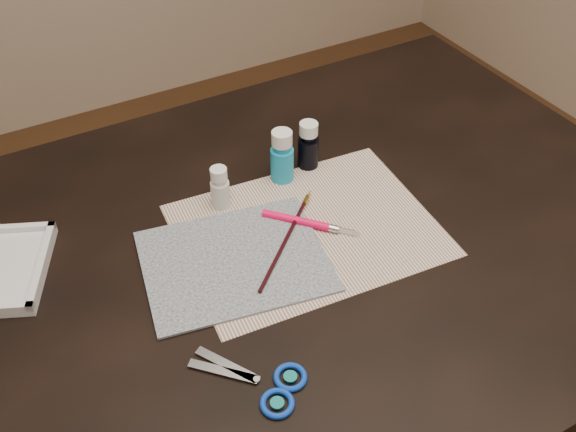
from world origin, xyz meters
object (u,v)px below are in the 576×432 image
canvas (235,261)px  paper (307,230)px  paint_bottle_white (220,188)px  paint_bottle_cyan (282,156)px  paint_bottle_navy (308,145)px  scissors (244,380)px

canvas → paper: bearing=3.6°
canvas → paint_bottle_white: bearing=73.8°
paper → paint_bottle_cyan: size_ratio=4.09×
paint_bottle_white → canvas: bearing=-106.2°
paper → paint_bottle_navy: paint_bottle_navy is taller
paint_bottle_cyan → paint_bottle_navy: (0.06, 0.01, -0.00)m
paint_bottle_cyan → canvas: bearing=-138.2°
paper → paint_bottle_white: 0.16m
canvas → paint_bottle_navy: size_ratio=3.03×
paper → paint_bottle_cyan: bearing=78.2°
paper → paint_bottle_white: bearing=127.8°
paper → paint_bottle_cyan: 0.15m
paper → canvas: (-0.13, -0.01, 0.00)m
paper → paint_bottle_cyan: (0.03, 0.14, 0.05)m
paint_bottle_cyan → paint_bottle_white: bearing=-173.7°
paper → canvas: 0.13m
canvas → paint_bottle_navy: paint_bottle_navy is taller
canvas → paint_bottle_cyan: 0.22m
paint_bottle_cyan → scissors: size_ratio=0.58×
canvas → paint_bottle_navy: 0.27m
paint_bottle_cyan → scissors: paint_bottle_cyan is taller
canvas → paint_bottle_navy: (0.22, 0.16, 0.04)m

